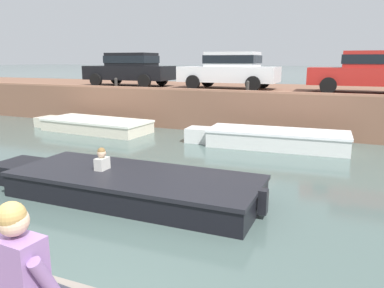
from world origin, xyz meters
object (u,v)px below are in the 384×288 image
object	(u,v)px
car_left_inner_white	(230,69)
car_centre_red	(369,70)
boat_moored_west_cream	(92,125)
car_leftmost_black	(130,68)
mooring_bollard_west	(116,82)
mooring_bollard_mid	(247,86)
person_seated_right	(26,281)
boat_moored_central_white	(270,138)
motorboat_passing	(124,184)

from	to	relation	value
car_left_inner_white	car_centre_red	distance (m)	5.34
boat_moored_west_cream	car_centre_red	size ratio (longest dim) A/B	1.29
car_leftmost_black	mooring_bollard_west	xyz separation A→B (m)	(0.09, -1.35, -0.61)
mooring_bollard_mid	person_seated_right	distance (m)	12.66
boat_moored_central_white	boat_moored_west_cream	bearing A→B (deg)	179.53
mooring_bollard_west	mooring_bollard_mid	distance (m)	6.00
boat_moored_west_cream	boat_moored_central_white	world-z (taller)	boat_moored_central_white
boat_moored_central_white	car_centre_red	distance (m)	4.92
motorboat_passing	mooring_bollard_west	size ratio (longest dim) A/B	14.43
boat_moored_central_white	car_left_inner_white	xyz separation A→B (m)	(-2.48, 3.36, 2.17)
boat_moored_central_white	mooring_bollard_mid	xyz separation A→B (m)	(-1.35, 2.01, 1.57)
boat_moored_central_white	mooring_bollard_west	distance (m)	7.78
boat_moored_central_white	car_leftmost_black	xyz separation A→B (m)	(-7.45, 3.36, 2.17)
person_seated_right	car_left_inner_white	bearing A→B (deg)	101.83
mooring_bollard_west	person_seated_right	xyz separation A→B (m)	(7.78, -12.52, -0.51)
mooring_bollard_west	person_seated_right	world-z (taller)	mooring_bollard_west
mooring_bollard_west	mooring_bollard_mid	bearing A→B (deg)	0.00
mooring_bollard_mid	car_centre_red	bearing A→B (deg)	17.78
boat_moored_west_cream	mooring_bollard_west	bearing A→B (deg)	93.09
boat_moored_west_cream	car_left_inner_white	world-z (taller)	car_left_inner_white
person_seated_right	mooring_bollard_west	bearing A→B (deg)	121.86
boat_moored_central_white	mooring_bollard_west	world-z (taller)	mooring_bollard_west
motorboat_passing	car_leftmost_black	bearing A→B (deg)	121.11
mooring_bollard_west	mooring_bollard_mid	size ratio (longest dim) A/B	1.00
motorboat_passing	mooring_bollard_mid	xyz separation A→B (m)	(0.55, 7.84, 1.59)
motorboat_passing	car_centre_red	world-z (taller)	car_centre_red
car_centre_red	mooring_bollard_mid	size ratio (longest dim) A/B	9.36
car_leftmost_black	car_centre_red	bearing A→B (deg)	0.00
mooring_bollard_mid	mooring_bollard_west	bearing A→B (deg)	180.00
car_centre_red	person_seated_right	size ratio (longest dim) A/B	4.32
car_leftmost_black	car_left_inner_white	size ratio (longest dim) A/B	1.02
boat_moored_west_cream	car_left_inner_white	bearing A→B (deg)	34.65
car_leftmost_black	mooring_bollard_mid	xyz separation A→B (m)	(6.09, -1.35, -0.61)
car_left_inner_white	car_centre_red	size ratio (longest dim) A/B	1.00
boat_moored_west_cream	person_seated_right	size ratio (longest dim) A/B	5.57
car_left_inner_white	car_centre_red	xyz separation A→B (m)	(5.34, 0.00, -0.00)
boat_moored_central_white	car_centre_red	bearing A→B (deg)	49.54
boat_moored_central_white	car_left_inner_white	size ratio (longest dim) A/B	1.31
car_left_inner_white	motorboat_passing	bearing A→B (deg)	-86.42
boat_moored_west_cream	boat_moored_central_white	size ratio (longest dim) A/B	0.99
car_leftmost_black	car_centre_red	world-z (taller)	same
boat_moored_west_cream	mooring_bollard_mid	world-z (taller)	mooring_bollard_mid
boat_moored_central_white	person_seated_right	distance (m)	10.58
motorboat_passing	mooring_bollard_mid	world-z (taller)	mooring_bollard_mid
boat_moored_west_cream	boat_moored_central_white	bearing A→B (deg)	-0.47
car_centre_red	car_left_inner_white	bearing A→B (deg)	-179.98
car_centre_red	mooring_bollard_west	xyz separation A→B (m)	(-10.22, -1.35, -0.61)
car_left_inner_white	person_seated_right	distance (m)	14.22
mooring_bollard_west	boat_moored_west_cream	bearing A→B (deg)	-86.91
car_left_inner_white	person_seated_right	xyz separation A→B (m)	(2.90, -13.87, -1.11)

